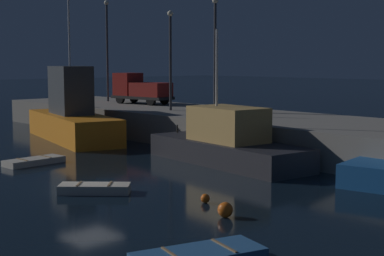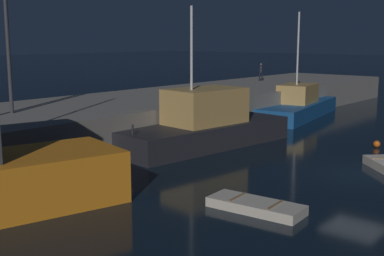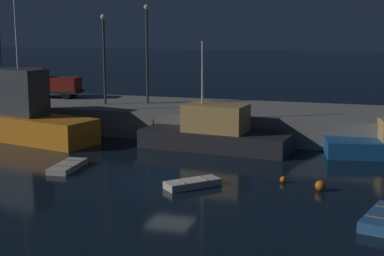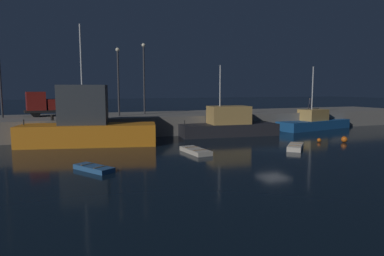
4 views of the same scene
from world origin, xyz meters
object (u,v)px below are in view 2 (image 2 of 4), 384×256
Objects in this scene: fishing_boat_white at (205,125)px; dockworker at (261,71)px; fishing_boat_blue at (298,106)px; lamp_post_central at (6,19)px; mooring_buoy_near at (377,144)px; bollard_central at (298,85)px; rowboat_white_mid at (256,206)px.

dockworker is at bearing 24.13° from fishing_boat_white.
lamp_post_central is (-20.53, 5.25, 6.02)m from fishing_boat_blue.
mooring_buoy_near is at bearing -128.47° from fishing_boat_blue.
dockworker is 7.10m from bollard_central.
lamp_post_central reaches higher than fishing_boat_blue.
fishing_boat_blue is 22.17m from rowboat_white_mid.
dockworker is (25.03, 16.16, 2.81)m from rowboat_white_mid.
lamp_post_central reaches higher than fishing_boat_white.
dockworker is (17.86, 8.00, 1.82)m from fishing_boat_white.
fishing_boat_white is 14.24m from bollard_central.
rowboat_white_mid is (-20.01, -9.53, -0.68)m from fishing_boat_blue.
mooring_buoy_near is (5.89, -7.38, -0.97)m from fishing_boat_white.
fishing_boat_blue is at bearing 51.53° from mooring_buoy_near.
fishing_boat_white is 6.90× the size of dockworker.
lamp_post_central is at bearing -176.89° from dockworker.
rowboat_white_mid is 0.42× the size of lamp_post_central.
dockworker is at bearing 52.91° from fishing_boat_blue.
fishing_boat_white is at bearing 48.72° from rowboat_white_mid.
dockworker is (11.97, 15.38, 2.79)m from mooring_buoy_near.
rowboat_white_mid is 29.92m from dockworker.
fishing_boat_white is 3.16× the size of rowboat_white_mid.
dockworker is at bearing 57.34° from bollard_central.
fishing_boat_blue is 3.21× the size of rowboat_white_mid.
fishing_boat_white is 19.66m from dockworker.
rowboat_white_mid is 16.23m from lamp_post_central.
fishing_boat_blue reaches higher than dockworker.
fishing_boat_white reaches higher than rowboat_white_mid.
fishing_boat_white is at bearing -155.87° from dockworker.
mooring_buoy_near is 0.24× the size of dockworker.
fishing_boat_white reaches higher than dockworker.
rowboat_white_mid is at bearing -176.58° from mooring_buoy_near.
lamp_post_central is (-0.52, 14.77, 6.70)m from rowboat_white_mid.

